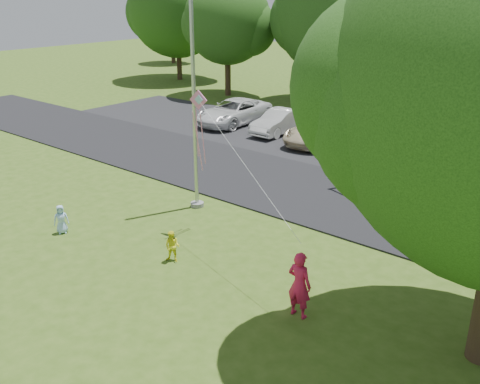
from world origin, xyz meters
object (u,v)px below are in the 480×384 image
Objects in this scene: flagpole at (194,97)px; child_blue at (61,219)px; street_lamp at (379,87)px; trash_can at (430,176)px; woman at (299,285)px; child_yellow at (172,247)px; kite at (200,115)px.

flagpole reaches higher than child_blue.
trash_can is at bearing 53.09° from street_lamp.
woman is 8.95m from child_blue.
street_lamp is at bearing 56.87° from child_yellow.
woman reaches higher than child_blue.
street_lamp reaches higher than child_yellow.
woman is at bearing -36.10° from kite.
trash_can is 14.57m from child_blue.
child_yellow is at bearing -83.03° from kite.
woman is at bearing -23.91° from child_yellow.
child_blue reaches higher than trash_can.
child_yellow is 4.46m from child_blue.
woman is 1.81× the size of child_yellow.
street_lamp is 1.18× the size of kite.
child_blue is at bearing 5.82° from woman.
street_lamp is at bearing 0.88° from child_blue.
woman is 4.56m from child_yellow.
kite is at bearing -40.44° from flagpole.
child_blue is at bearing -112.31° from flagpole.
flagpole is 8.52m from woman.
woman is at bearing -84.86° from trash_can.
trash_can is 0.17× the size of kite.
kite reaches higher than woman.
child_yellow is at bearing -0.41° from woman.
flagpole is at bearing -27.90° from woman.
child_blue is (-1.89, -4.61, -3.66)m from flagpole.
street_lamp is at bearing 57.51° from flagpole.
kite is at bearing -17.88° from child_blue.
flagpole is 6.19m from child_blue.
child_blue is 0.17× the size of kite.
child_blue is (-7.88, -12.26, 0.00)m from trash_can.
child_yellow is (2.45, -3.62, -3.67)m from flagpole.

